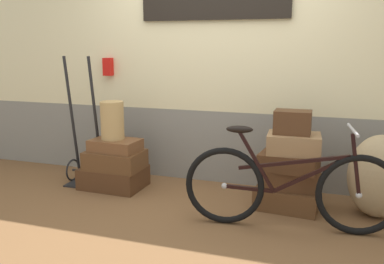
# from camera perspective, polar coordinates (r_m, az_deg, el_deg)

# --- Properties ---
(ground) EXTENTS (9.57, 5.20, 0.06)m
(ground) POSITION_cam_1_polar(r_m,az_deg,el_deg) (4.04, -0.02, -10.38)
(ground) COLOR brown
(station_building) EXTENTS (7.57, 0.74, 2.55)m
(station_building) POSITION_cam_1_polar(r_m,az_deg,el_deg) (4.55, 3.53, 9.04)
(station_building) COLOR gray
(station_building) RESTS_ON ground
(suitcase_0) EXTENTS (0.65, 0.49, 0.22)m
(suitcase_0) POSITION_cam_1_polar(r_m,az_deg,el_deg) (4.56, -10.67, -6.09)
(suitcase_0) COLOR #4C2D19
(suitcase_0) RESTS_ON ground
(suitcase_1) EXTENTS (0.59, 0.42, 0.19)m
(suitcase_1) POSITION_cam_1_polar(r_m,az_deg,el_deg) (4.46, -10.48, -3.75)
(suitcase_1) COLOR brown
(suitcase_1) RESTS_ON suitcase_0
(suitcase_2) EXTENTS (0.52, 0.36, 0.12)m
(suitcase_2) POSITION_cam_1_polar(r_m,az_deg,el_deg) (4.42, -10.44, -1.80)
(suitcase_2) COLOR brown
(suitcase_2) RESTS_ON suitcase_1
(suitcase_3) EXTENTS (0.60, 0.46, 0.20)m
(suitcase_3) POSITION_cam_1_polar(r_m,az_deg,el_deg) (4.04, 12.90, -8.72)
(suitcase_3) COLOR brown
(suitcase_3) RESTS_ON ground
(suitcase_4) EXTENTS (0.52, 0.40, 0.18)m
(suitcase_4) POSITION_cam_1_polar(r_m,az_deg,el_deg) (3.98, 13.60, -6.18)
(suitcase_4) COLOR #4C2D19
(suitcase_4) RESTS_ON suitcase_3
(suitcase_5) EXTENTS (0.55, 0.43, 0.15)m
(suitcase_5) POSITION_cam_1_polar(r_m,az_deg,el_deg) (3.92, 13.16, -3.91)
(suitcase_5) COLOR #4C2D19
(suitcase_5) RESTS_ON suitcase_4
(suitcase_6) EXTENTS (0.49, 0.39, 0.18)m
(suitcase_6) POSITION_cam_1_polar(r_m,az_deg,el_deg) (3.89, 13.74, -1.55)
(suitcase_6) COLOR #9E754C
(suitcase_6) RESTS_ON suitcase_5
(suitcase_7) EXTENTS (0.33, 0.22, 0.21)m
(suitcase_7) POSITION_cam_1_polar(r_m,az_deg,el_deg) (3.85, 13.60, 1.31)
(suitcase_7) COLOR #4C2D19
(suitcase_7) RESTS_ON suitcase_6
(wicker_basket) EXTENTS (0.24, 0.24, 0.40)m
(wicker_basket) POSITION_cam_1_polar(r_m,az_deg,el_deg) (4.40, -10.85, 1.57)
(wicker_basket) COLOR tan
(wicker_basket) RESTS_ON suitcase_2
(luggage_trolley) EXTENTS (0.37, 0.34, 1.39)m
(luggage_trolley) POSITION_cam_1_polar(r_m,az_deg,el_deg) (4.70, -14.52, -2.53)
(luggage_trolley) COLOR black
(luggage_trolley) RESTS_ON ground
(burlap_sack) EXTENTS (0.54, 0.46, 0.74)m
(burlap_sack) POSITION_cam_1_polar(r_m,az_deg,el_deg) (4.01, 24.32, -5.57)
(burlap_sack) COLOR tan
(burlap_sack) RESTS_ON ground
(bicycle) EXTENTS (1.73, 0.46, 0.87)m
(bicycle) POSITION_cam_1_polar(r_m,az_deg,el_deg) (3.52, 13.11, -7.44)
(bicycle) COLOR black
(bicycle) RESTS_ON ground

